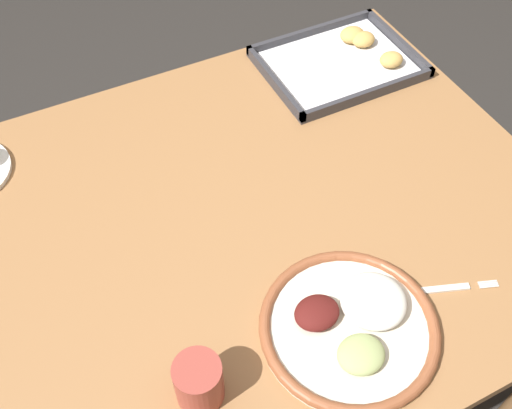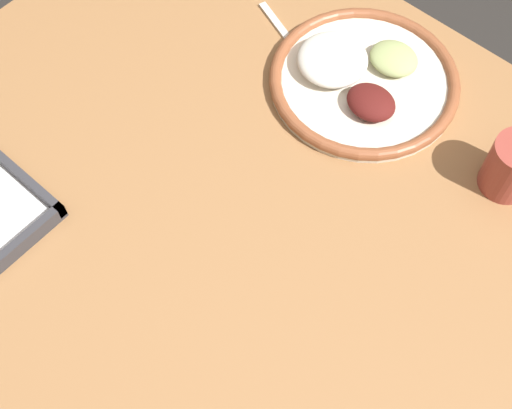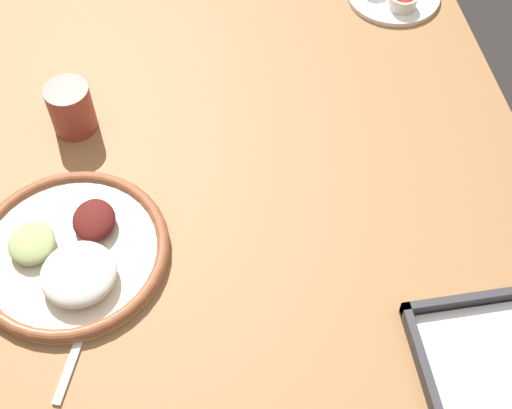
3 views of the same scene
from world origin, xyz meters
TOP-DOWN VIEW (x-y plane):
  - ground_plane at (0.00, 0.00)m, footprint 8.00×8.00m
  - dining_table at (0.00, 0.00)m, footprint 1.21×0.97m
  - dinner_plate at (0.05, -0.29)m, footprint 0.30×0.30m
  - fork at (0.23, -0.30)m, footprint 0.18×0.08m
  - drinking_cup at (-0.23, -0.28)m, footprint 0.08×0.08m

SIDE VIEW (x-z plane):
  - ground_plane at x=0.00m, z-range 0.00..0.00m
  - dining_table at x=0.00m, z-range 0.26..0.97m
  - fork at x=0.23m, z-range 0.71..0.71m
  - dinner_plate at x=0.05m, z-range 0.69..0.75m
  - drinking_cup at x=-0.23m, z-range 0.71..0.80m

